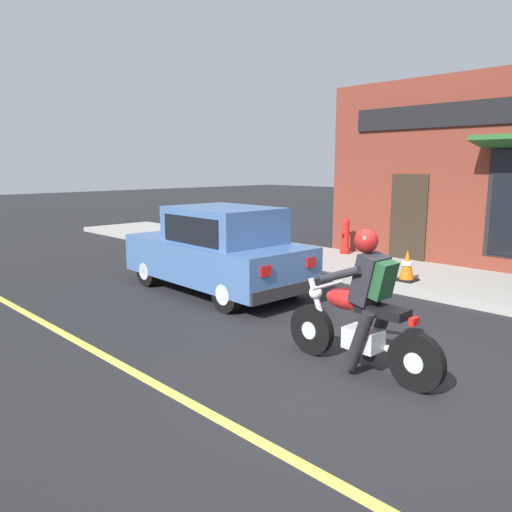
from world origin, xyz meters
name	(u,v)px	position (x,y,z in m)	size (l,w,h in m)	color
ground_plane	(369,376)	(0.00, 0.00, 0.00)	(80.00, 80.00, 0.00)	black
sidewalk_curb	(372,269)	(4.74, 3.00, 0.07)	(2.60, 22.00, 0.14)	#9E9B93
lane_stripe	(89,347)	(-1.80, 3.00, 0.00)	(0.12, 19.80, 0.01)	#D1C64C
motorcycle_with_rider	(362,313)	(0.05, 0.16, 0.68)	(0.56, 2.02, 1.62)	black
car_hatchback	(218,251)	(1.25, 4.05, 0.77)	(1.77, 3.83, 1.57)	black
traffic_cone	(407,266)	(3.98, 1.76, 0.43)	(0.36, 0.36, 0.60)	black
fire_hydrant	(345,236)	(5.59, 4.33, 0.57)	(0.36, 0.24, 0.88)	red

